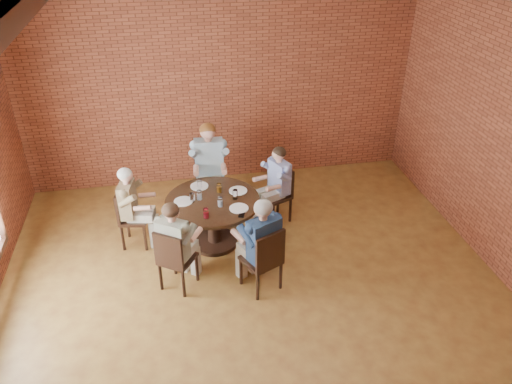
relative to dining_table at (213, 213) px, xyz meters
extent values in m
plane|color=olive|center=(0.39, -1.51, -0.53)|extent=(7.00, 7.00, 0.00)
plane|color=white|center=(0.39, -1.51, 2.87)|extent=(7.00, 7.00, 0.00)
plane|color=brown|center=(0.39, 1.99, 1.17)|extent=(7.00, 0.00, 7.00)
cylinder|color=black|center=(0.00, 0.00, -0.50)|extent=(0.66, 0.66, 0.06)
cylinder|color=black|center=(0.00, 0.00, -0.18)|extent=(0.19, 0.19, 0.64)
cylinder|color=black|center=(0.00, 0.00, 0.20)|extent=(1.32, 1.32, 0.05)
cube|color=black|center=(1.01, 0.43, -0.10)|extent=(0.50, 0.50, 0.04)
cube|color=black|center=(1.17, 0.50, 0.14)|extent=(0.19, 0.37, 0.44)
cylinder|color=black|center=(0.80, 0.52, -0.32)|extent=(0.04, 0.04, 0.41)
cylinder|color=black|center=(0.92, 0.22, -0.32)|extent=(0.04, 0.04, 0.41)
cylinder|color=black|center=(1.09, 0.65, -0.32)|extent=(0.04, 0.04, 0.41)
cylinder|color=black|center=(1.22, 0.35, -0.32)|extent=(0.04, 0.04, 0.41)
cube|color=black|center=(0.07, 1.04, -0.10)|extent=(0.50, 0.50, 0.04)
cube|color=black|center=(0.09, 1.26, 0.19)|extent=(0.47, 0.07, 0.54)
cylinder|color=black|center=(-0.15, 0.85, -0.32)|extent=(0.04, 0.04, 0.41)
cylinder|color=black|center=(0.26, 0.82, -0.32)|extent=(0.04, 0.04, 0.41)
cylinder|color=black|center=(-0.12, 1.26, -0.32)|extent=(0.04, 0.04, 0.41)
cylinder|color=black|center=(0.29, 1.23, -0.32)|extent=(0.04, 0.04, 0.41)
cube|color=black|center=(-1.11, 0.21, -0.10)|extent=(0.44, 0.44, 0.04)
cube|color=black|center=(-1.27, 0.25, 0.14)|extent=(0.11, 0.38, 0.43)
cylinder|color=black|center=(-0.98, 0.03, -0.32)|extent=(0.04, 0.04, 0.41)
cylinder|color=black|center=(-0.92, 0.34, -0.32)|extent=(0.04, 0.04, 0.41)
cylinder|color=black|center=(-1.29, 0.09, -0.32)|extent=(0.04, 0.04, 0.41)
cylinder|color=black|center=(-1.23, 0.40, -0.32)|extent=(0.04, 0.04, 0.41)
cube|color=black|center=(-0.55, -0.81, -0.10)|extent=(0.55, 0.55, 0.04)
cube|color=black|center=(-0.65, -0.95, 0.15)|extent=(0.35, 0.26, 0.45)
cylinder|color=black|center=(-0.32, -0.76, -0.32)|extent=(0.04, 0.04, 0.41)
cylinder|color=black|center=(-0.60, -0.57, -0.32)|extent=(0.04, 0.04, 0.41)
cylinder|color=black|center=(-0.51, -1.04, -0.32)|extent=(0.04, 0.04, 0.41)
cylinder|color=black|center=(-0.79, -0.85, -0.32)|extent=(0.04, 0.04, 0.41)
cube|color=black|center=(0.48, -1.03, -0.10)|extent=(0.57, 0.57, 0.04)
cube|color=black|center=(0.57, -1.20, 0.17)|extent=(0.40, 0.22, 0.49)
cylinder|color=black|center=(0.57, -0.78, -0.32)|extent=(0.04, 0.04, 0.41)
cylinder|color=black|center=(0.24, -0.94, -0.32)|extent=(0.04, 0.04, 0.41)
cylinder|color=black|center=(0.73, -1.12, -0.32)|extent=(0.04, 0.04, 0.41)
cylinder|color=black|center=(0.40, -1.27, -0.32)|extent=(0.04, 0.04, 0.41)
cylinder|color=white|center=(0.39, 0.16, 0.23)|extent=(0.26, 0.26, 0.01)
cylinder|color=white|center=(-0.15, 0.40, 0.23)|extent=(0.26, 0.26, 0.01)
cylinder|color=white|center=(-0.40, 0.02, 0.23)|extent=(0.26, 0.26, 0.01)
cylinder|color=white|center=(0.32, -0.29, 0.23)|extent=(0.26, 0.26, 0.01)
cylinder|color=white|center=(0.32, -0.03, 0.29)|extent=(0.07, 0.07, 0.14)
cylinder|color=white|center=(0.12, 0.19, 0.29)|extent=(0.07, 0.07, 0.14)
cylinder|color=white|center=(-0.14, 0.33, 0.29)|extent=(0.07, 0.07, 0.14)
cylinder|color=white|center=(-0.17, 0.05, 0.29)|extent=(0.07, 0.07, 0.14)
cylinder|color=white|center=(-0.27, 0.00, 0.29)|extent=(0.07, 0.07, 0.14)
cylinder|color=white|center=(-0.13, -0.43, 0.29)|extent=(0.07, 0.07, 0.14)
cylinder|color=white|center=(0.09, -0.18, 0.29)|extent=(0.07, 0.07, 0.14)
cube|color=black|center=(0.34, -0.43, 0.23)|extent=(0.12, 0.17, 0.01)
camera|label=1|loc=(-0.50, -5.87, 3.90)|focal=35.00mm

